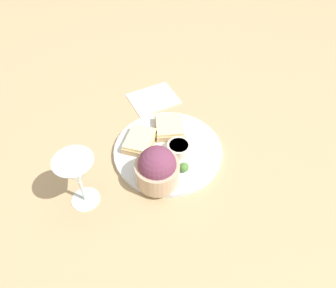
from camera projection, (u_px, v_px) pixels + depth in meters
name	position (u px, v px, depth m)	size (l,w,h in m)	color
ground_plane	(168.00, 153.00, 0.86)	(4.00, 4.00, 0.00)	tan
dinner_plate	(168.00, 151.00, 0.86)	(0.28, 0.28, 0.01)	silver
salad_bowl	(157.00, 168.00, 0.76)	(0.11, 0.11, 0.10)	tan
sauce_ramekin	(179.00, 148.00, 0.84)	(0.06, 0.06, 0.03)	beige
cheese_toast_near	(169.00, 127.00, 0.89)	(0.09, 0.08, 0.03)	tan
cheese_toast_far	(140.00, 141.00, 0.86)	(0.11, 0.10, 0.03)	tan
wine_glass	(77.00, 173.00, 0.69)	(0.09, 0.09, 0.14)	silver
garnish	(184.00, 167.00, 0.80)	(0.02, 0.02, 0.02)	#477533
napkin	(153.00, 98.00, 1.01)	(0.16, 0.17, 0.01)	white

